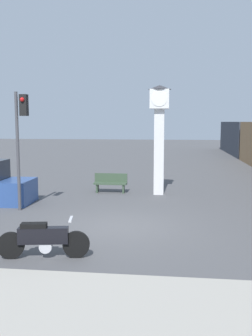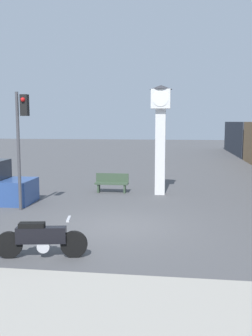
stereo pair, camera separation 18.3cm
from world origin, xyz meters
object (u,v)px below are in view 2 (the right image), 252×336
at_px(clock_tower, 161,124).
at_px(bench, 112,182).
at_px(motorcycle, 41,239).
at_px(traffic_light, 21,130).

bearing_deg(clock_tower, bench, 177.13).
bearing_deg(motorcycle, traffic_light, 107.73).
relative_size(motorcycle, traffic_light, 0.51).
xyz_separation_m(clock_tower, bench, (-2.33, 0.12, -2.84)).
xyz_separation_m(motorcycle, traffic_light, (-2.51, 4.86, 2.61)).
bearing_deg(clock_tower, motorcycle, -106.50).
xyz_separation_m(traffic_light, bench, (2.78, 4.04, -2.61)).
relative_size(traffic_light, bench, 2.83).
xyz_separation_m(motorcycle, clock_tower, (2.60, 8.78, 2.84)).
distance_m(motorcycle, clock_tower, 9.59).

